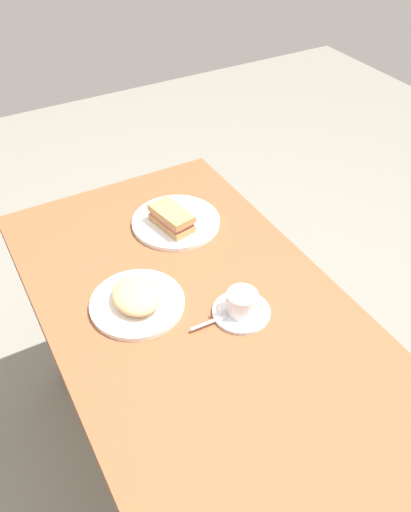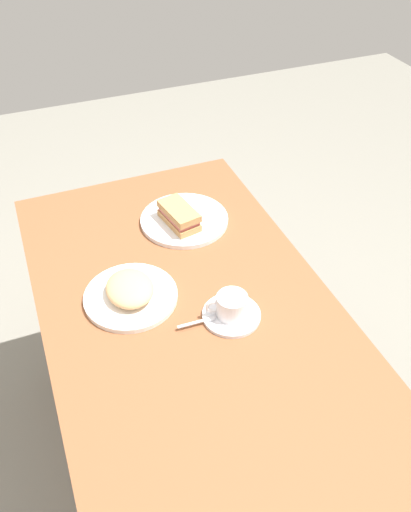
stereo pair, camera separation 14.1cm
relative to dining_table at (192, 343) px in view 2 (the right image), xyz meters
name	(u,v)px [view 2 (the right image)]	position (x,y,z in m)	size (l,w,h in m)	color
ground_plane	(195,461)	(0.00, 0.00, -0.64)	(6.00, 6.00, 0.00)	gray
dining_table	(192,343)	(0.00, 0.00, 0.00)	(1.29, 0.72, 0.77)	brown
sandwich_plate	(184,220)	(-0.35, 0.11, 0.14)	(0.26, 0.26, 0.01)	white
sandwich_front	(179,216)	(-0.33, 0.09, 0.17)	(0.15, 0.10, 0.06)	#B7854D
coffee_saucer	(231,315)	(0.06, 0.09, 0.13)	(0.14, 0.14, 0.01)	white
coffee_cup	(231,305)	(0.06, 0.08, 0.17)	(0.08, 0.10, 0.06)	white
spoon	(203,320)	(0.05, 0.01, 0.14)	(0.02, 0.10, 0.01)	silver
side_plate	(131,296)	(-0.10, -0.13, 0.14)	(0.24, 0.24, 0.01)	white
side_food_pile	(130,288)	(-0.10, -0.13, 0.16)	(0.14, 0.12, 0.04)	tan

